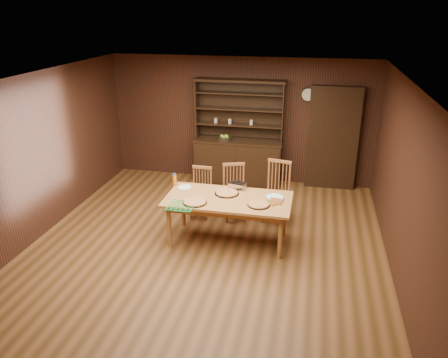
% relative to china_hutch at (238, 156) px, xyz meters
% --- Properties ---
extents(floor, '(6.00, 6.00, 0.00)m').
position_rel_china_hutch_xyz_m(floor, '(0.00, -2.75, -0.60)').
color(floor, brown).
rests_on(floor, ground).
extents(room_shell, '(6.00, 6.00, 6.00)m').
position_rel_china_hutch_xyz_m(room_shell, '(0.00, -2.75, 0.98)').
color(room_shell, silver).
rests_on(room_shell, floor).
extents(china_hutch, '(1.84, 0.52, 2.17)m').
position_rel_china_hutch_xyz_m(china_hutch, '(0.00, 0.00, 0.00)').
color(china_hutch, black).
rests_on(china_hutch, floor).
extents(doorway, '(1.00, 0.18, 2.10)m').
position_rel_china_hutch_xyz_m(doorway, '(1.90, 0.15, 0.45)').
color(doorway, black).
rests_on(doorway, floor).
extents(wall_clock, '(0.30, 0.05, 0.30)m').
position_rel_china_hutch_xyz_m(wall_clock, '(1.35, 0.20, 1.30)').
color(wall_clock, black).
rests_on(wall_clock, room_shell).
extents(dining_table, '(1.96, 0.98, 0.75)m').
position_rel_china_hutch_xyz_m(dining_table, '(0.30, -2.51, 0.08)').
color(dining_table, '#B7813F').
rests_on(dining_table, floor).
extents(chair_left, '(0.38, 0.36, 0.91)m').
position_rel_china_hutch_xyz_m(chair_left, '(-0.36, -1.69, -0.12)').
color(chair_left, '#AD6A3B').
rests_on(chair_left, floor).
extents(chair_center, '(0.51, 0.50, 1.00)m').
position_rel_china_hutch_xyz_m(chair_center, '(0.23, -1.66, -0.07)').
color(chair_center, '#AD6A3B').
rests_on(chair_center, floor).
extents(chair_right, '(0.52, 0.51, 1.08)m').
position_rel_china_hutch_xyz_m(chair_right, '(0.97, -1.58, -0.02)').
color(chair_right, '#AD6A3B').
rests_on(chair_right, floor).
extents(pizza_left, '(0.37, 0.37, 0.04)m').
position_rel_china_hutch_xyz_m(pizza_left, '(-0.16, -2.80, 0.17)').
color(pizza_left, black).
rests_on(pizza_left, dining_table).
extents(pizza_right, '(0.34, 0.34, 0.04)m').
position_rel_china_hutch_xyz_m(pizza_right, '(0.80, -2.68, 0.17)').
color(pizza_right, black).
rests_on(pizza_right, dining_table).
extents(pizza_center, '(0.39, 0.39, 0.04)m').
position_rel_china_hutch_xyz_m(pizza_center, '(0.24, -2.35, 0.17)').
color(pizza_center, black).
rests_on(pizza_center, dining_table).
extents(cooling_rack, '(0.46, 0.46, 0.02)m').
position_rel_china_hutch_xyz_m(cooling_rack, '(-0.34, -2.94, 0.16)').
color(cooling_rack, '#0EB954').
rests_on(cooling_rack, dining_table).
extents(plate_left, '(0.24, 0.24, 0.02)m').
position_rel_china_hutch_xyz_m(plate_left, '(-0.49, -2.26, 0.16)').
color(plate_left, white).
rests_on(plate_left, dining_table).
extents(plate_right, '(0.28, 0.28, 0.02)m').
position_rel_china_hutch_xyz_m(plate_right, '(1.00, -2.34, 0.16)').
color(plate_right, white).
rests_on(plate_right, dining_table).
extents(foil_dish, '(0.29, 0.23, 0.10)m').
position_rel_china_hutch_xyz_m(foil_dish, '(0.37, -2.11, 0.21)').
color(foil_dish, silver).
rests_on(foil_dish, dining_table).
extents(juice_bottle, '(0.07, 0.07, 0.21)m').
position_rel_china_hutch_xyz_m(juice_bottle, '(-0.68, -2.19, 0.25)').
color(juice_bottle, orange).
rests_on(juice_bottle, dining_table).
extents(pot_holder_a, '(0.23, 0.23, 0.02)m').
position_rel_china_hutch_xyz_m(pot_holder_a, '(1.04, -2.49, 0.16)').
color(pot_holder_a, red).
rests_on(pot_holder_a, dining_table).
extents(pot_holder_b, '(0.25, 0.25, 0.01)m').
position_rel_china_hutch_xyz_m(pot_holder_b, '(0.97, -2.55, 0.16)').
color(pot_holder_b, red).
rests_on(pot_holder_b, dining_table).
extents(fruit_bowl, '(0.30, 0.30, 0.12)m').
position_rel_china_hutch_xyz_m(fruit_bowl, '(-0.29, -0.07, 0.39)').
color(fruit_bowl, black).
rests_on(fruit_bowl, china_hutch).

